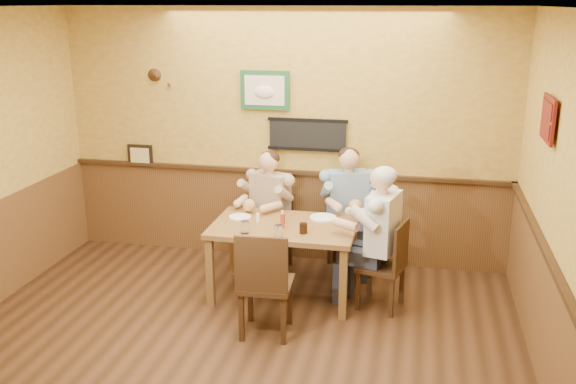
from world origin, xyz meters
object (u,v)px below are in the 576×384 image
chair_near_side (266,281)px  diner_tan_shirt (270,216)px  dining_table (284,233)px  water_glass_mid (278,231)px  diner_white_elder (382,246)px  cola_tumbler (303,228)px  chair_back_left (271,232)px  chair_right_end (381,264)px  diner_blue_polo (347,216)px  chair_back_right (347,232)px  salt_shaker (258,218)px  pepper_shaker (283,219)px  water_glass_left (245,227)px  hot_sauce_bottle (282,220)px

chair_near_side → diner_tan_shirt: 1.47m
dining_table → water_glass_mid: size_ratio=11.45×
diner_tan_shirt → water_glass_mid: bearing=-53.0°
diner_white_elder → cola_tumbler: size_ratio=12.75×
chair_back_left → chair_right_end: (1.26, -0.72, 0.02)m
dining_table → water_glass_mid: 0.39m
chair_near_side → diner_blue_polo: (0.52, 1.57, 0.12)m
chair_back_right → chair_back_left: bearing=171.5°
diner_blue_polo → dining_table: bearing=-141.3°
chair_back_right → salt_shaker: chair_back_right is taller
diner_blue_polo → diner_white_elder: size_ratio=0.98×
chair_near_side → pepper_shaker: bearing=-91.2°
water_glass_left → water_glass_mid: 0.34m
chair_right_end → water_glass_left: 1.35m
dining_table → diner_blue_polo: size_ratio=1.14×
diner_white_elder → salt_shaker: 1.24m
chair_near_side → water_glass_mid: bearing=-95.7°
diner_tan_shirt → pepper_shaker: diner_tan_shirt is taller
water_glass_left → pepper_shaker: water_glass_left is taller
chair_back_right → chair_right_end: 0.96m
water_glass_mid → hot_sauce_bottle: hot_sauce_bottle is taller
dining_table → water_glass_left: 0.47m
cola_tumbler → hot_sauce_bottle: size_ratio=0.62×
water_glass_left → water_glass_mid: (0.33, -0.05, 0.00)m
salt_shaker → chair_back_left: bearing=92.3°
diner_blue_polo → salt_shaker: size_ratio=13.75×
chair_near_side → chair_back_right: bearing=-111.3°
chair_near_side → diner_tan_shirt: (-0.30, 1.43, 0.10)m
chair_right_end → diner_white_elder: 0.19m
chair_back_left → diner_tan_shirt: bearing=0.0°
cola_tumbler → pepper_shaker: 0.35m
dining_table → diner_white_elder: (0.96, -0.06, -0.03)m
chair_back_left → water_glass_mid: bearing=-53.0°
chair_back_right → diner_white_elder: 0.98m
water_glass_mid → pepper_shaker: size_ratio=1.37×
chair_back_left → cola_tumbler: cola_tumbler is taller
chair_right_end → hot_sauce_bottle: (-0.96, -0.04, 0.39)m
chair_back_left → water_glass_left: bearing=-71.3°
diner_white_elder → water_glass_mid: 1.00m
chair_back_right → water_glass_mid: water_glass_mid is taller
dining_table → chair_back_left: size_ratio=1.68×
diner_tan_shirt → water_glass_mid: size_ratio=9.72×
chair_back_right → chair_right_end: size_ratio=0.98×
cola_tumbler → hot_sauce_bottle: hot_sauce_bottle is taller
chair_near_side → diner_blue_polo: diner_blue_polo is taller
chair_near_side → water_glass_mid: size_ratio=8.05×
chair_back_left → chair_right_end: size_ratio=0.95×
chair_right_end → water_glass_mid: (-0.94, -0.30, 0.37)m
dining_table → pepper_shaker: bearing=115.2°
chair_back_left → hot_sauce_bottle: size_ratio=5.24×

